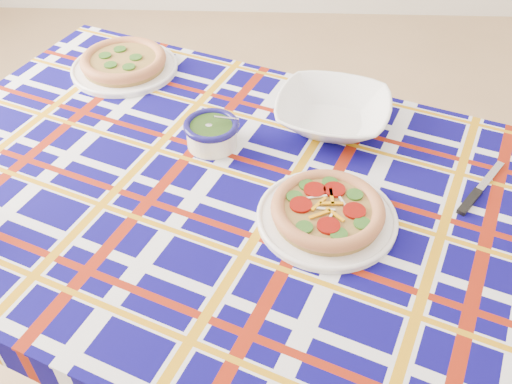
# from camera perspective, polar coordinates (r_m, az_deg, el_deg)

# --- Properties ---
(floor) EXTENTS (4.00, 4.00, 0.00)m
(floor) POSITION_cam_1_polar(r_m,az_deg,el_deg) (2.18, 0.19, -5.18)
(floor) COLOR #9F7B52
(floor) RESTS_ON ground
(dining_table) EXTENTS (1.88, 1.55, 0.76)m
(dining_table) POSITION_cam_1_polar(r_m,az_deg,el_deg) (1.31, -1.47, -2.62)
(dining_table) COLOR brown
(dining_table) RESTS_ON floor
(tablecloth) EXTENTS (1.92, 1.59, 0.11)m
(tablecloth) POSITION_cam_1_polar(r_m,az_deg,el_deg) (1.29, -1.49, -1.84)
(tablecloth) COLOR #090557
(tablecloth) RESTS_ON dining_table
(main_focaccia_plate) EXTENTS (0.38, 0.38, 0.06)m
(main_focaccia_plate) POSITION_cam_1_polar(r_m,az_deg,el_deg) (1.18, 7.18, -1.80)
(main_focaccia_plate) COLOR olive
(main_focaccia_plate) RESTS_ON tablecloth
(pesto_bowl) EXTENTS (0.17, 0.17, 0.08)m
(pesto_bowl) POSITION_cam_1_polar(r_m,az_deg,el_deg) (1.37, -4.46, 6.07)
(pesto_bowl) COLOR black
(pesto_bowl) RESTS_ON tablecloth
(serving_bowl) EXTENTS (0.34, 0.34, 0.07)m
(serving_bowl) POSITION_cam_1_polar(r_m,az_deg,el_deg) (1.45, 7.67, 7.88)
(serving_bowl) COLOR white
(serving_bowl) RESTS_ON tablecloth
(second_focaccia_plate) EXTENTS (0.43, 0.43, 0.06)m
(second_focaccia_plate) POSITION_cam_1_polar(r_m,az_deg,el_deg) (1.71, -13.10, 12.61)
(second_focaccia_plate) COLOR olive
(second_focaccia_plate) RESTS_ON tablecloth
(table_knife) EXTENTS (0.16, 0.20, 0.01)m
(table_knife) POSITION_cam_1_polar(r_m,az_deg,el_deg) (1.39, 22.26, 1.35)
(table_knife) COLOR silver
(table_knife) RESTS_ON tablecloth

